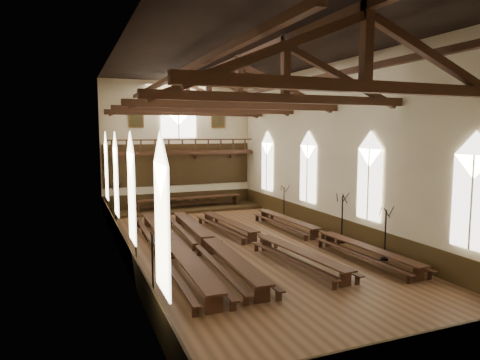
# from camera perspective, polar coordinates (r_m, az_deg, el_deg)

# --- Properties ---
(ground) EXTENTS (26.00, 26.00, 0.00)m
(ground) POSITION_cam_1_polar(r_m,az_deg,el_deg) (22.92, -0.10, -8.90)
(ground) COLOR brown
(ground) RESTS_ON ground
(room_walls) EXTENTS (26.00, 26.00, 26.00)m
(room_walls) POSITION_cam_1_polar(r_m,az_deg,el_deg) (22.11, -0.11, 7.47)
(room_walls) COLOR beige
(room_walls) RESTS_ON ground
(wainscot_band) EXTENTS (12.00, 26.00, 1.20)m
(wainscot_band) POSITION_cam_1_polar(r_m,az_deg,el_deg) (22.77, -0.10, -7.44)
(wainscot_band) COLOR #372710
(wainscot_band) RESTS_ON ground
(side_windows) EXTENTS (11.85, 19.80, 4.50)m
(side_windows) POSITION_cam_1_polar(r_m,az_deg,el_deg) (22.23, -0.11, 0.44)
(side_windows) COLOR white
(side_windows) RESTS_ON room_walls
(end_window) EXTENTS (2.80, 0.12, 3.80)m
(end_window) POSITION_cam_1_polar(r_m,az_deg,el_deg) (34.43, -8.20, 8.32)
(end_window) COLOR silver
(end_window) RESTS_ON room_walls
(minstrels_gallery) EXTENTS (11.80, 1.24, 3.70)m
(minstrels_gallery) POSITION_cam_1_polar(r_m,az_deg,el_deg) (34.25, -8.02, 2.78)
(minstrels_gallery) COLOR #3D2113
(minstrels_gallery) RESTS_ON room_walls
(portraits) EXTENTS (7.75, 0.09, 1.45)m
(portraits) POSITION_cam_1_polar(r_m,az_deg,el_deg) (34.42, -8.20, 8.12)
(portraits) COLOR brown
(portraits) RESTS_ON room_walls
(roof_trusses) EXTENTS (11.70, 25.70, 2.80)m
(roof_trusses) POSITION_cam_1_polar(r_m,az_deg,el_deg) (22.20, -0.11, 12.00)
(roof_trusses) COLOR #3D2113
(roof_trusses) RESTS_ON room_walls
(refectory_row_a) EXTENTS (1.78, 14.85, 0.79)m
(refectory_row_a) POSITION_cam_1_polar(r_m,az_deg,el_deg) (21.34, -9.12, -8.53)
(refectory_row_a) COLOR #3D2113
(refectory_row_a) RESTS_ON ground
(refectory_row_b) EXTENTS (1.76, 14.52, 0.76)m
(refectory_row_b) POSITION_cam_1_polar(r_m,az_deg,el_deg) (21.88, -4.15, -8.16)
(refectory_row_b) COLOR #3D2113
(refectory_row_b) RESTS_ON ground
(refectory_row_c) EXTENTS (2.10, 14.10, 0.71)m
(refectory_row_c) POSITION_cam_1_polar(r_m,az_deg,el_deg) (22.85, 2.53, -7.62)
(refectory_row_c) COLOR #3D2113
(refectory_row_c) RESTS_ON ground
(refectory_row_d) EXTENTS (1.73, 14.03, 0.70)m
(refectory_row_d) POSITION_cam_1_polar(r_m,az_deg,el_deg) (23.99, 10.85, -7.05)
(refectory_row_d) COLOR #3D2113
(refectory_row_d) RESTS_ON ground
(dais) EXTENTS (11.40, 2.97, 0.20)m
(dais) POSITION_cam_1_polar(r_m,az_deg,el_deg) (33.58, -6.84, -3.82)
(dais) COLOR #372710
(dais) RESTS_ON ground
(high_table) EXTENTS (8.55, 1.35, 0.80)m
(high_table) POSITION_cam_1_polar(r_m,az_deg,el_deg) (33.45, -6.86, -2.51)
(high_table) COLOR #3D2113
(high_table) RESTS_ON dais
(high_chairs) EXTENTS (4.96, 0.47, 1.00)m
(high_chairs) POSITION_cam_1_polar(r_m,az_deg,el_deg) (34.26, -7.22, -2.52)
(high_chairs) COLOR #3D2113
(high_chairs) RESTS_ON dais
(candelabrum_left_near) EXTENTS (0.76, 0.73, 2.54)m
(candelabrum_left_near) POSITION_cam_1_polar(r_m,az_deg,el_deg) (16.23, -11.54, -12.74)
(candelabrum_left_near) COLOR black
(candelabrum_left_near) RESTS_ON ground
(candelabrum_left_mid) EXTENTS (0.70, 0.70, 2.36)m
(candelabrum_left_mid) POSITION_cam_1_polar(r_m,az_deg,el_deg) (20.16, -13.70, -9.14)
(candelabrum_left_mid) COLOR black
(candelabrum_left_mid) RESTS_ON ground
(candelabrum_left_far) EXTENTS (0.83, 0.87, 2.87)m
(candelabrum_left_far) POSITION_cam_1_polar(r_m,az_deg,el_deg) (28.56, -16.24, -4.28)
(candelabrum_left_far) COLOR black
(candelabrum_left_far) RESTS_ON ground
(candelabrum_right_near) EXTENTS (0.71, 0.79, 2.56)m
(candelabrum_right_near) POSITION_cam_1_polar(r_m,az_deg,el_deg) (21.60, 18.76, -8.07)
(candelabrum_right_near) COLOR black
(candelabrum_right_near) RESTS_ON ground
(candelabrum_right_mid) EXTENTS (0.82, 0.81, 2.75)m
(candelabrum_right_mid) POSITION_cam_1_polar(r_m,az_deg,el_deg) (24.22, 13.42, -6.20)
(candelabrum_right_mid) COLOR black
(candelabrum_right_mid) RESTS_ON ground
(candelabrum_right_far) EXTENTS (0.65, 0.73, 2.37)m
(candelabrum_right_far) POSITION_cam_1_polar(r_m,az_deg,el_deg) (29.92, 5.87, -3.87)
(candelabrum_right_far) COLOR black
(candelabrum_right_far) RESTS_ON ground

